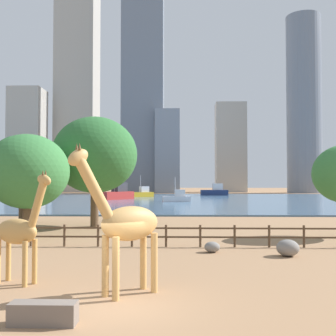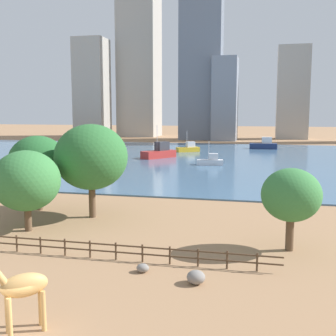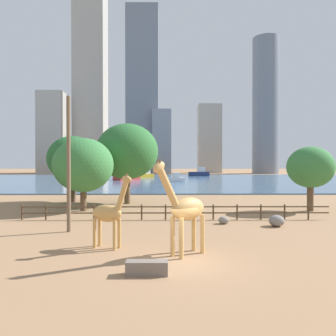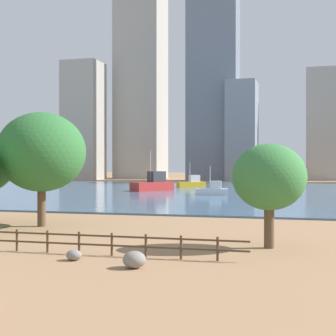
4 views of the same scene
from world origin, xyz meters
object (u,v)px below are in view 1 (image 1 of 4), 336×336
tree_left_large (27,172)px  tree_center_broad (95,155)px  boat_tug (215,191)px  boat_sailboat (177,197)px  boulder_by_pole (212,247)px  tree_right_tall (23,165)px  giraffe_tall (125,224)px  giraffe_companion (20,231)px  boulder_near_fence (288,248)px  boat_barge (117,194)px  feeding_trough (43,313)px  boat_ferry (142,193)px

tree_left_large → tree_center_broad: (3.72, 5.93, 1.58)m
boat_tug → boat_sailboat: bearing=73.3°
boulder_by_pole → tree_right_tall: (-16.09, 14.73, 5.08)m
giraffe_tall → boat_sailboat: bearing=-133.1°
giraffe_companion → tree_right_tall: bearing=132.4°
boulder_near_fence → boat_sailboat: boat_sailboat is taller
giraffe_tall → boat_barge: (-11.67, 74.70, -0.99)m
tree_right_tall → boulder_near_fence: bearing=-38.5°
giraffe_tall → boat_sailboat: giraffe_tall is taller
feeding_trough → boat_ferry: 93.16m
tree_right_tall → boat_barge: tree_right_tall is taller
giraffe_companion → boat_barge: size_ratio=0.51×
tree_right_tall → giraffe_tall: bearing=-62.1°
boulder_by_pole → boat_sailboat: bearing=92.4°
boulder_near_fence → feeding_trough: boulder_near_fence is taller
giraffe_companion → tree_right_tall: tree_right_tall is taller
boulder_by_pole → boat_sailboat: boat_sailboat is taller
boat_ferry → boat_barge: bearing=42.7°
giraffe_companion → boat_sailboat: (5.44, 63.29, -1.01)m
boulder_near_fence → boulder_by_pole: size_ratio=1.37×
boat_ferry → boat_tug: (19.14, 13.04, 0.23)m
boulder_by_pole → tree_left_large: 15.39m
boat_tug → boat_barge: boat_barge is taller
giraffe_tall → tree_right_tall: bearing=-104.1°
giraffe_companion → tree_left_large: (-5.10, 14.56, 2.63)m
giraffe_tall → boat_tug: giraffe_tall is taller
tree_right_tall → boat_sailboat: (13.73, 41.18, -4.39)m
tree_right_tall → giraffe_companion: bearing=-69.5°
tree_left_large → boat_barge: (-2.38, 58.66, -3.18)m
giraffe_companion → boulder_by_pole: bearing=65.2°
boat_sailboat → boat_tug: size_ratio=0.70×
boulder_near_fence → boat_barge: (-19.10, 66.95, 1.00)m
tree_center_broad → boat_ferry: (-2.12, 68.03, -5.10)m
boat_ferry → feeding_trough: bearing=60.9°
giraffe_tall → boat_barge: boat_barge is taller
tree_right_tall → boat_barge: bearing=89.1°
tree_left_large → boat_barge: size_ratio=0.88×
giraffe_companion → tree_center_broad: tree_center_broad is taller
boat_sailboat → tree_left_large: bearing=69.7°
boat_sailboat → feeding_trough: bearing=79.3°
boat_barge → giraffe_tall: bearing=44.5°
giraffe_companion → tree_right_tall: size_ratio=0.52×
boat_sailboat → boat_tug: bearing=-113.0°
feeding_trough → boat_barge: 78.30m
boulder_near_fence → boat_tug: boat_tug is taller
giraffe_tall → boat_ferry: bearing=-127.1°
feeding_trough → tree_center_broad: size_ratio=0.19×
boulder_by_pole → tree_center_broad: (-9.18, 13.12, 5.90)m
giraffe_companion → boat_sailboat: size_ratio=0.80×
giraffe_tall → giraffe_companion: size_ratio=1.18×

